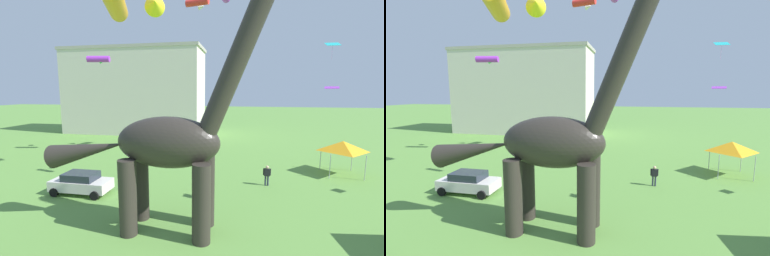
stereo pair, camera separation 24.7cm
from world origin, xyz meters
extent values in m
cylinder|color=#2D2823|center=(1.89, 6.53, 1.97)|extent=(0.91, 0.91, 3.94)
cylinder|color=#2D2823|center=(1.89, 4.79, 1.97)|extent=(0.91, 0.91, 3.94)
cylinder|color=#2D2823|center=(-1.88, 6.53, 1.97)|extent=(0.91, 0.91, 3.94)
cylinder|color=#2D2823|center=(-1.88, 4.79, 1.97)|extent=(0.91, 0.91, 3.94)
ellipsoid|color=#2D2823|center=(0.01, 5.66, 4.73)|extent=(5.39, 2.32, 2.65)
cylinder|color=#2D2823|center=(3.50, 5.66, 8.98)|extent=(3.87, 0.99, 7.67)
cone|color=#2D2823|center=(-4.51, 5.66, 4.13)|extent=(4.73, 1.33, 2.24)
cube|color=silver|center=(-7.51, 9.17, 0.67)|extent=(4.22, 1.82, 0.72)
cube|color=#232B35|center=(-7.51, 9.17, 1.29)|extent=(2.28, 1.59, 0.52)
cylinder|color=black|center=(-5.96, 10.06, 0.31)|extent=(0.62, 0.23, 0.62)
cylinder|color=black|center=(-5.96, 8.28, 0.31)|extent=(0.62, 0.23, 0.62)
cylinder|color=black|center=(-9.07, 10.06, 0.31)|extent=(0.62, 0.23, 0.62)
cylinder|color=black|center=(-9.07, 8.28, 0.31)|extent=(0.62, 0.23, 0.62)
cylinder|color=#2D3347|center=(5.65, 13.31, 0.40)|extent=(0.13, 0.13, 0.79)
cylinder|color=#2D3347|center=(5.84, 13.31, 0.40)|extent=(0.13, 0.13, 0.79)
cube|color=black|center=(5.74, 13.31, 1.07)|extent=(0.43, 0.26, 0.56)
sphere|color=tan|center=(5.74, 13.31, 1.48)|extent=(0.25, 0.25, 0.25)
cylinder|color=black|center=(5.50, 13.31, 1.10)|extent=(0.11, 0.11, 0.53)
cylinder|color=black|center=(5.99, 13.31, 1.10)|extent=(0.11, 0.11, 0.53)
cylinder|color=#B2B2B7|center=(13.82, 18.76, 1.05)|extent=(0.06, 0.06, 2.10)
cylinder|color=#B2B2B7|center=(13.82, 16.06, 1.05)|extent=(0.06, 0.06, 2.10)
cylinder|color=#B2B2B7|center=(11.12, 18.76, 1.05)|extent=(0.06, 0.06, 2.10)
cylinder|color=#B2B2B7|center=(11.12, 16.06, 1.05)|extent=(0.06, 0.06, 2.10)
pyramid|color=orange|center=(12.47, 17.41, 2.55)|extent=(3.15, 3.15, 0.90)
cylinder|color=red|center=(0.60, 11.01, 13.14)|extent=(1.62, 0.73, 0.44)
cone|color=white|center=(0.76, 11.86, 13.14)|extent=(0.47, 0.53, 0.46)
cube|color=purple|center=(8.53, 8.81, 7.52)|extent=(0.85, 0.73, 0.13)
cylinder|color=purple|center=(-11.85, 19.70, 10.80)|extent=(2.51, 1.09, 0.68)
cone|color=green|center=(-12.08, 21.02, 10.80)|extent=(0.72, 0.81, 0.71)
cube|color=#19B2B7|center=(11.10, 17.62, 11.27)|extent=(1.17, 0.84, 0.37)
cylinder|color=pink|center=(11.10, 17.62, 10.53)|extent=(0.01, 0.01, 1.14)
cylinder|color=orange|center=(0.55, -0.59, 9.48)|extent=(1.07, 1.84, 0.50)
cone|color=yellow|center=(1.46, -0.26, 9.48)|extent=(0.64, 0.59, 0.52)
cube|color=beige|center=(-14.95, 36.75, 7.08)|extent=(23.69, 8.83, 14.17)
cube|color=#ABA396|center=(-14.95, 36.75, 14.42)|extent=(24.16, 9.01, 0.50)
camera|label=1|loc=(3.66, -6.77, 7.32)|focal=24.12mm
camera|label=2|loc=(3.90, -6.72, 7.32)|focal=24.12mm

